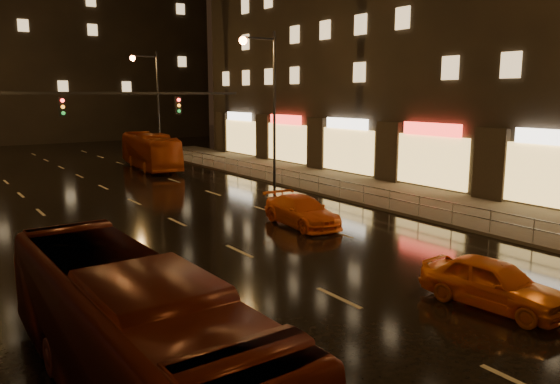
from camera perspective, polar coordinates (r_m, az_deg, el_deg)
name	(u,v)px	position (r m, az deg, el deg)	size (l,w,h in m)	color
ground	(147,208)	(30.34, -13.73, -1.61)	(140.00, 140.00, 0.00)	black
sidewalk_right	(393,195)	(33.51, 11.68, -0.30)	(7.00, 70.00, 0.15)	#38332D
building_distant	(26,1)	(82.05, -24.98, 17.64)	(44.00, 16.00, 36.00)	black
traffic_signal	(40,122)	(28.42, -23.79, 6.68)	(15.31, 0.32, 6.20)	black
railing_right	(319,180)	(33.39, 4.07, 1.28)	(0.05, 56.00, 1.00)	#99999E
bus_red	(132,334)	(11.40, -15.24, -14.08)	(2.40, 10.27, 2.86)	#57180C
bus_curb	(150,151)	(46.20, -13.41, 4.18)	(2.43, 10.37, 2.89)	#A03A10
taxi_near	(493,283)	(16.99, 21.40, -8.85)	(1.69, 4.20, 1.43)	orange
taxi_far	(302,211)	(25.42, 2.29, -2.01)	(1.91, 4.70, 1.36)	orange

